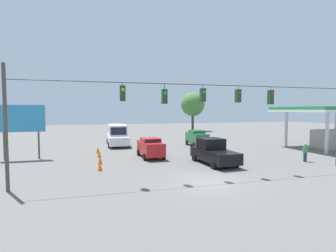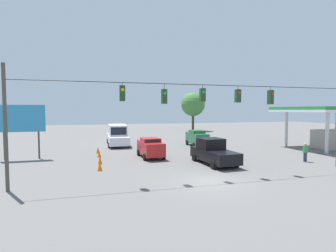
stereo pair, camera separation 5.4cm
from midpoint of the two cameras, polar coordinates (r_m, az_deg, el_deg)
ground_plane at (r=17.15m, az=9.32°, el=-11.92°), size 140.00×140.00×0.00m
overhead_signal_span at (r=17.79m, az=7.68°, el=3.55°), size 23.70×0.38×7.12m
box_truck_white_withflow_far at (r=34.66m, az=-10.89°, el=-1.91°), size 2.70×7.48×2.64m
sedan_red_withflow_mid at (r=25.18m, az=-3.76°, el=-4.65°), size 2.14×4.22×1.88m
sedan_green_oncoming_far at (r=33.17m, az=6.36°, el=-2.58°), size 2.08×4.35×2.02m
pickup_truck_black_crossing_near at (r=22.58m, az=9.92°, el=-5.65°), size 2.53×5.33×2.12m
traffic_cone_nearest at (r=20.43m, az=-14.57°, el=-8.48°), size 0.39×0.39×0.69m
traffic_cone_second at (r=22.91m, az=-14.53°, el=-7.18°), size 0.39×0.39×0.69m
traffic_cone_third at (r=26.06m, az=-14.69°, el=-5.89°), size 0.39×0.39×0.69m
traffic_cone_fourth at (r=28.52m, az=-14.97°, el=-5.09°), size 0.39×0.39×0.69m
gas_station at (r=36.52m, az=32.26°, el=1.46°), size 11.46×8.60×4.91m
roadside_billboard at (r=27.44m, az=-29.29°, el=0.94°), size 4.08×0.16×5.02m
pedestrian at (r=26.06m, az=27.77°, el=-5.08°), size 0.40×0.28×1.68m
tree_horizon_left at (r=57.33m, az=5.50°, el=4.70°), size 5.15×5.15×8.37m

